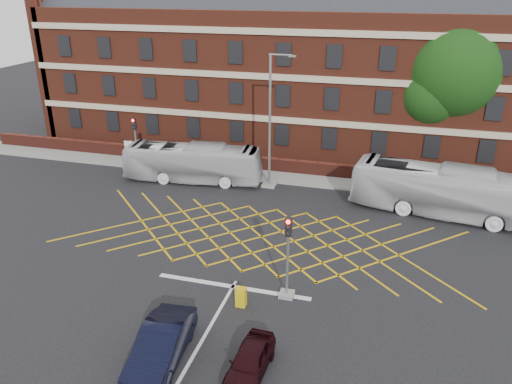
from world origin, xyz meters
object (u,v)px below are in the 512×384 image
(traffic_light_near, at_px, (287,265))
(traffic_light_far, at_px, (137,149))
(bus_left, at_px, (193,163))
(car_navy, at_px, (161,346))
(utility_cabinet, at_px, (241,297))
(car_maroon, at_px, (250,361))
(street_lamp, at_px, (270,143))
(direction_signs, at_px, (131,150))
(deciduous_tree, at_px, (452,76))
(bus_right, at_px, (445,191))

(traffic_light_near, distance_m, traffic_light_far, 20.85)
(bus_left, xyz_separation_m, car_navy, (6.30, -18.67, -0.67))
(utility_cabinet, bearing_deg, traffic_light_near, 35.00)
(bus_left, distance_m, car_navy, 19.72)
(bus_left, height_order, car_maroon, bus_left)
(car_maroon, height_order, street_lamp, street_lamp)
(direction_signs, relative_size, utility_cabinet, 2.26)
(car_maroon, bearing_deg, deciduous_tree, 75.16)
(deciduous_tree, bearing_deg, car_maroon, -107.17)
(car_navy, relative_size, direction_signs, 2.15)
(utility_cabinet, bearing_deg, deciduous_tree, 66.51)
(direction_signs, bearing_deg, street_lamp, -5.56)
(bus_right, bearing_deg, car_navy, 154.96)
(bus_left, relative_size, bus_right, 0.88)
(traffic_light_far, xyz_separation_m, direction_signs, (-0.88, 0.63, -0.39))
(bus_right, bearing_deg, deciduous_tree, 6.68)
(bus_left, distance_m, deciduous_tree, 21.24)
(street_lamp, relative_size, utility_cabinet, 9.93)
(bus_left, xyz_separation_m, utility_cabinet, (8.28, -14.24, -0.97))
(bus_right, relative_size, utility_cabinet, 12.22)
(car_navy, xyz_separation_m, traffic_light_far, (-11.57, 19.76, 0.99))
(bus_left, relative_size, utility_cabinet, 10.71)
(bus_right, height_order, deciduous_tree, deciduous_tree)
(bus_right, distance_m, traffic_light_far, 23.38)
(bus_right, distance_m, direction_signs, 24.33)
(deciduous_tree, xyz_separation_m, direction_signs, (-24.51, -7.22, -5.92))
(deciduous_tree, bearing_deg, street_lamp, -145.94)
(traffic_light_far, distance_m, direction_signs, 1.15)
(car_navy, height_order, traffic_light_near, traffic_light_near)
(car_navy, distance_m, direction_signs, 23.91)
(bus_right, bearing_deg, bus_left, 95.12)
(traffic_light_near, xyz_separation_m, traffic_light_far, (-15.46, 13.99, 0.00))
(bus_right, height_order, traffic_light_near, traffic_light_near)
(street_lamp, distance_m, utility_cabinet, 15.25)
(deciduous_tree, distance_m, direction_signs, 26.23)
(car_maroon, bearing_deg, direction_signs, 131.03)
(car_navy, bearing_deg, car_maroon, -0.02)
(street_lamp, relative_size, direction_signs, 4.39)
(car_navy, relative_size, car_maroon, 1.38)
(bus_left, height_order, car_navy, bus_left)
(deciduous_tree, bearing_deg, traffic_light_far, -161.60)
(bus_right, bearing_deg, car_maroon, 163.51)
(street_lamp, bearing_deg, direction_signs, 174.44)
(car_navy, xyz_separation_m, car_maroon, (3.62, 0.33, -0.19))
(traffic_light_far, relative_size, street_lamp, 0.44)
(car_navy, xyz_separation_m, traffic_light_near, (3.89, 5.78, 0.99))
(bus_left, height_order, bus_right, bus_right)
(traffic_light_near, relative_size, utility_cabinet, 4.39)
(car_navy, xyz_separation_m, utility_cabinet, (1.98, 4.44, -0.29))
(traffic_light_far, bearing_deg, car_maroon, -51.98)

